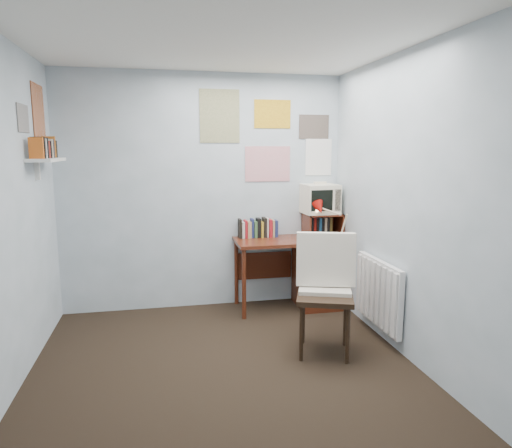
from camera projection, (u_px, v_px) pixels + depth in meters
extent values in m
plane|color=black|center=(229.00, 382.00, 3.39)|extent=(3.50, 3.50, 0.00)
cube|color=silver|center=(204.00, 193.00, 4.87)|extent=(3.00, 0.02, 2.50)
cube|color=silver|center=(422.00, 210.00, 3.49)|extent=(0.02, 3.50, 2.50)
cube|color=white|center=(226.00, 27.00, 2.98)|extent=(3.00, 3.50, 0.02)
cube|color=#512112|center=(291.00, 241.00, 4.87)|extent=(1.20, 0.55, 0.03)
cube|color=#512112|center=(320.00, 273.00, 5.00)|extent=(0.50, 0.50, 0.72)
cylinder|color=#512112|center=(244.00, 284.00, 4.59)|extent=(0.04, 0.04, 0.72)
cylinder|color=#512112|center=(236.00, 272.00, 5.05)|extent=(0.04, 0.04, 0.72)
cube|color=#512112|center=(263.00, 265.00, 5.12)|extent=(0.64, 0.02, 0.30)
cube|color=black|center=(325.00, 297.00, 3.80)|extent=(0.63, 0.62, 0.98)
cube|color=#AD120B|center=(347.00, 224.00, 4.74)|extent=(0.31, 0.28, 0.37)
cube|color=#512112|center=(323.00, 225.00, 5.04)|extent=(0.40, 0.30, 0.25)
cube|color=beige|center=(320.00, 197.00, 5.00)|extent=(0.38, 0.36, 0.35)
cube|color=#512112|center=(266.00, 227.00, 4.98)|extent=(0.60, 0.14, 0.22)
cube|color=white|center=(379.00, 293.00, 4.14)|extent=(0.09, 0.80, 0.60)
cube|color=white|center=(47.00, 160.00, 3.90)|extent=(0.20, 0.62, 0.24)
cube|color=white|center=(268.00, 136.00, 4.91)|extent=(1.20, 0.01, 0.90)
cube|color=white|center=(31.00, 114.00, 3.82)|extent=(0.01, 0.70, 0.60)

